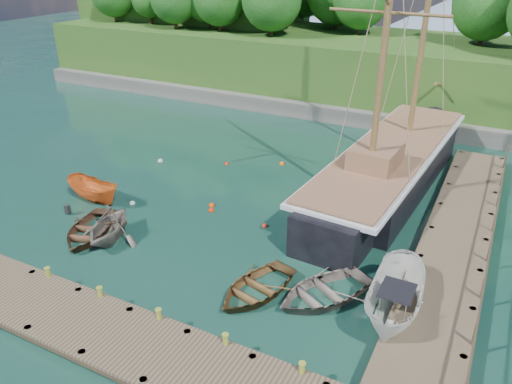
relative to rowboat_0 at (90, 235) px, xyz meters
The scene contains 24 objects.
ground 5.75m from the rowboat_0, ahead, with size 160.00×160.00×0.00m, color #133C2E.
dock_near 9.46m from the rowboat_0, 35.74° to the right, with size 20.00×3.20×1.10m.
dock_east 18.94m from the rowboat_0, 24.92° to the left, with size 3.20×24.00×1.10m.
bollard_0 4.45m from the rowboat_0, 67.93° to the right, with size 0.26×0.26×0.45m, color olive.
bollard_1 6.23m from the rowboat_0, 41.42° to the right, with size 0.26×0.26×0.45m, color olive.
bollard_2 8.71m from the rowboat_0, 28.25° to the right, with size 0.26×0.26×0.45m, color olive.
bollard_3 11.44m from the rowboat_0, 21.12° to the right, with size 0.26×0.26×0.45m, color olive.
rowboat_0 is the anchor object (origin of this frame).
rowboat_1 1.25m from the rowboat_0, ahead, with size 3.21×3.72×1.96m, color #6E665D.
rowboat_2 9.97m from the rowboat_0, ahead, with size 3.03×4.24×0.88m, color brown.
rowboat_3 12.69m from the rowboat_0, ahead, with size 3.28×4.59×0.95m, color #71655D.
motorboat_orange 4.03m from the rowboat_0, 129.68° to the left, with size 1.51×4.01×1.55m, color orange.
cabin_boat_white 15.69m from the rowboat_0, ahead, with size 2.07×5.52×2.13m, color white.
schooner 18.00m from the rowboat_0, 46.60° to the left, with size 6.20×26.88×19.57m.
mooring_buoy_0 3.82m from the rowboat_0, 95.34° to the left, with size 0.30×0.30×0.30m, color white.
mooring_buoy_1 6.93m from the rowboat_0, 55.22° to the left, with size 0.35×0.35×0.35m, color #E43B00.
mooring_buoy_2 6.68m from the rowboat_0, 50.58° to the left, with size 0.33×0.33×0.33m, color red.
mooring_buoy_3 11.97m from the rowboat_0, 42.33° to the left, with size 0.37×0.37×0.37m, color white.
mooring_buoy_4 11.54m from the rowboat_0, 82.05° to the left, with size 0.28×0.28×0.28m, color red.
mooring_buoy_5 14.09m from the rowboat_0, 69.14° to the left, with size 0.36×0.36×0.36m, color #E15D09.
mooring_buoy_6 10.08m from the rowboat_0, 105.95° to the left, with size 0.36×0.36×0.36m, color silver.
mooring_buoy_7 9.22m from the rowboat_0, 32.95° to the left, with size 0.33×0.33×0.33m, color red.
headland 33.59m from the rowboat_0, 102.56° to the left, with size 51.00×19.31×12.90m.
distant_ridge 71.81m from the rowboat_0, 82.00° to the left, with size 117.00×40.00×10.00m.
Camera 1 is at (12.32, -16.86, 13.65)m, focal length 35.00 mm.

